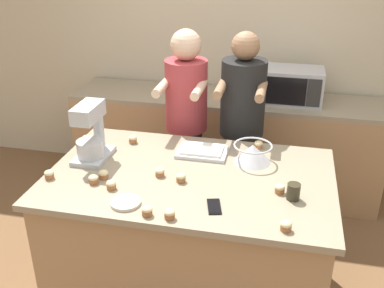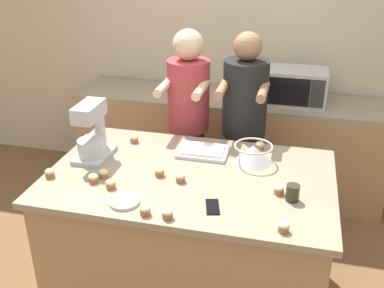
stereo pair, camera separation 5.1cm
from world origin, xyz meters
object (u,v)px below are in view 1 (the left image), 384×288
object	(u,v)px
small_plate	(125,202)
cupcake_6	(111,185)
cupcake_8	(170,214)
mixing_bowl	(253,153)
baking_tray	(202,151)
cupcake_10	(286,226)
person_right	(241,135)
cupcake_5	(86,139)
drinking_glass	(293,192)
cupcake_1	(104,174)
cupcake_7	(94,179)
person_left	(186,129)
cell_phone	(214,206)
cupcake_9	(280,189)
cupcake_11	(147,211)
microwave_oven	(290,85)
stand_mixer	(91,135)
cupcake_0	(133,139)
cupcake_3	(181,178)
cupcake_4	(49,174)
cupcake_12	(160,172)
cupcake_2	(258,145)

from	to	relation	value
small_plate	cupcake_6	bearing A→B (deg)	135.65
cupcake_8	mixing_bowl	bearing A→B (deg)	64.10
baking_tray	cupcake_10	size ratio (longest dim) A/B	5.73
person_right	cupcake_5	size ratio (longest dim) A/B	28.73
small_plate	cupcake_5	world-z (taller)	cupcake_5
drinking_glass	cupcake_1	bearing A→B (deg)	-179.24
cupcake_6	cupcake_7	world-z (taller)	same
person_left	cell_phone	xyz separation A→B (m)	(0.42, -1.13, 0.06)
person_left	cupcake_9	bearing A→B (deg)	-50.06
cupcake_11	cupcake_8	bearing A→B (deg)	-1.12
cell_phone	cupcake_10	distance (m)	0.40
person_left	microwave_oven	size ratio (longest dim) A/B	2.97
cupcake_1	cupcake_10	distance (m)	1.12
stand_mixer	small_plate	size ratio (longest dim) A/B	2.24
cupcake_0	cupcake_5	bearing A→B (deg)	-168.13
person_right	drinking_glass	xyz separation A→B (m)	(0.40, -0.95, 0.11)
microwave_oven	cupcake_6	world-z (taller)	microwave_oven
microwave_oven	drinking_glass	world-z (taller)	microwave_oven
cupcake_9	cupcake_3	bearing A→B (deg)	-179.94
mixing_bowl	cupcake_4	distance (m)	1.26
baking_tray	drinking_glass	bearing A→B (deg)	-36.14
cupcake_10	cupcake_12	xyz separation A→B (m)	(-0.76, 0.39, 0.00)
person_right	cupcake_4	distance (m)	1.47
cupcake_2	cupcake_8	xyz separation A→B (m)	(-0.37, -0.93, 0.00)
cupcake_1	small_plate	bearing A→B (deg)	-46.30
cupcake_4	cupcake_6	world-z (taller)	same
person_left	mixing_bowl	world-z (taller)	person_left
mixing_bowl	cupcake_2	world-z (taller)	mixing_bowl
mixing_bowl	cupcake_12	distance (m)	0.61
person_right	cupcake_3	bearing A→B (deg)	-105.52
microwave_oven	small_plate	distance (m)	2.04
cupcake_4	cupcake_5	size ratio (longest dim) A/B	1.00
cupcake_12	person_right	bearing A→B (deg)	65.61
cupcake_10	cupcake_2	bearing A→B (deg)	103.29
person_left	stand_mixer	distance (m)	0.89
cupcake_2	cupcake_4	xyz separation A→B (m)	(-1.19, -0.69, 0.00)
person_right	cell_phone	bearing A→B (deg)	-90.61
cupcake_7	cupcake_12	distance (m)	0.39
cupcake_4	cupcake_12	xyz separation A→B (m)	(0.64, 0.17, 0.00)
cupcake_3	cupcake_7	size ratio (longest dim) A/B	1.00
cell_phone	cupcake_7	bearing A→B (deg)	172.54
cupcake_6	cupcake_9	size ratio (longest dim) A/B	1.00
person_left	cupcake_2	xyz separation A→B (m)	(0.59, -0.35, 0.09)
stand_mixer	cupcake_3	xyz separation A→B (m)	(0.63, -0.17, -0.14)
small_plate	cupcake_6	size ratio (longest dim) A/B	2.92
cupcake_1	cupcake_8	size ratio (longest dim) A/B	1.00
drinking_glass	cupcake_6	size ratio (longest dim) A/B	1.63
cupcake_12	person_left	bearing A→B (deg)	92.57
cell_phone	cupcake_9	xyz separation A→B (m)	(0.34, 0.23, 0.02)
stand_mixer	cupcake_6	world-z (taller)	stand_mixer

